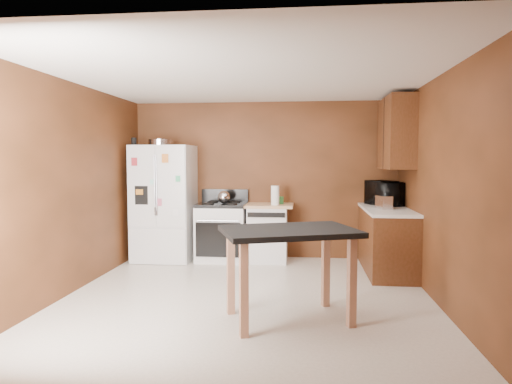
% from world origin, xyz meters
% --- Properties ---
extents(floor, '(4.50, 4.50, 0.00)m').
position_xyz_m(floor, '(0.00, 0.00, 0.00)').
color(floor, silver).
rests_on(floor, ground).
extents(ceiling, '(4.50, 4.50, 0.00)m').
position_xyz_m(ceiling, '(0.00, 0.00, 2.50)').
color(ceiling, white).
rests_on(ceiling, ground).
extents(wall_back, '(4.20, 0.00, 4.20)m').
position_xyz_m(wall_back, '(0.00, 2.25, 1.25)').
color(wall_back, brown).
rests_on(wall_back, ground).
extents(wall_front, '(4.20, 0.00, 4.20)m').
position_xyz_m(wall_front, '(0.00, -2.25, 1.25)').
color(wall_front, brown).
rests_on(wall_front, ground).
extents(wall_left, '(0.00, 4.50, 4.50)m').
position_xyz_m(wall_left, '(-2.10, 0.00, 1.25)').
color(wall_left, brown).
rests_on(wall_left, ground).
extents(wall_right, '(0.00, 4.50, 4.50)m').
position_xyz_m(wall_right, '(2.10, 0.00, 1.25)').
color(wall_right, brown).
rests_on(wall_right, ground).
extents(roasting_pan, '(0.39, 0.39, 0.10)m').
position_xyz_m(roasting_pan, '(-1.61, 1.92, 1.85)').
color(roasting_pan, silver).
rests_on(roasting_pan, refrigerator).
extents(pen_cup, '(0.08, 0.08, 0.12)m').
position_xyz_m(pen_cup, '(-1.99, 1.77, 1.86)').
color(pen_cup, black).
rests_on(pen_cup, refrigerator).
extents(kettle, '(0.20, 0.20, 0.20)m').
position_xyz_m(kettle, '(-0.60, 1.88, 1.00)').
color(kettle, silver).
rests_on(kettle, gas_range).
extents(paper_towel, '(0.13, 0.13, 0.29)m').
position_xyz_m(paper_towel, '(0.20, 1.84, 1.04)').
color(paper_towel, white).
rests_on(paper_towel, dishwasher).
extents(green_canister, '(0.13, 0.13, 0.12)m').
position_xyz_m(green_canister, '(0.27, 2.00, 0.95)').
color(green_canister, '#389245').
rests_on(green_canister, dishwasher).
extents(toaster, '(0.21, 0.28, 0.18)m').
position_xyz_m(toaster, '(1.74, 1.39, 0.99)').
color(toaster, silver).
rests_on(toaster, right_cabinets).
extents(microwave, '(0.61, 0.70, 0.33)m').
position_xyz_m(microwave, '(1.83, 1.89, 1.06)').
color(microwave, black).
rests_on(microwave, right_cabinets).
extents(refrigerator, '(0.90, 0.80, 1.80)m').
position_xyz_m(refrigerator, '(-1.55, 1.86, 0.90)').
color(refrigerator, white).
rests_on(refrigerator, ground).
extents(gas_range, '(0.76, 0.68, 1.10)m').
position_xyz_m(gas_range, '(-0.64, 1.92, 0.46)').
color(gas_range, white).
rests_on(gas_range, ground).
extents(dishwasher, '(0.78, 0.63, 0.89)m').
position_xyz_m(dishwasher, '(0.08, 1.95, 0.45)').
color(dishwasher, white).
rests_on(dishwasher, ground).
extents(right_cabinets, '(0.63, 1.58, 2.45)m').
position_xyz_m(right_cabinets, '(1.84, 1.48, 0.91)').
color(right_cabinets, '#602F1A').
rests_on(right_cabinets, ground).
extents(island, '(1.48, 1.23, 0.91)m').
position_xyz_m(island, '(0.50, -0.65, 0.77)').
color(island, black).
rests_on(island, ground).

